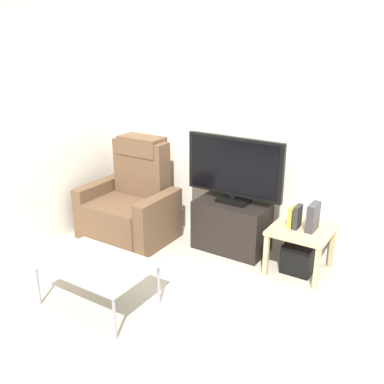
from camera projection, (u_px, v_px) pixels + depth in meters
ground_plane at (199, 291)px, 3.87m from camera, size 6.40×6.40×0.00m
wall_back at (260, 123)px, 4.31m from camera, size 6.40×0.06×2.60m
wall_side at (39, 122)px, 4.37m from camera, size 0.06×4.48×2.60m
tv_stand at (231, 226)px, 4.53m from camera, size 0.74×0.41×0.52m
television at (234, 169)px, 4.33m from camera, size 1.03×0.20×0.67m
recliner_armchair at (131, 203)px, 4.82m from camera, size 0.98×0.78×1.08m
side_table at (301, 235)px, 4.07m from camera, size 0.54×0.54×0.45m
subwoofer_box at (299, 258)px, 4.16m from camera, size 0.28×0.28×0.28m
book_leftmost at (292, 217)px, 4.05m from camera, size 0.04×0.12×0.19m
book_middle at (297, 217)px, 4.02m from camera, size 0.05×0.14×0.22m
game_console at (313, 217)px, 3.97m from camera, size 0.07×0.20×0.26m
coffee_table at (97, 266)px, 3.57m from camera, size 0.90×0.60×0.38m
cell_phone at (104, 263)px, 3.56m from camera, size 0.10×0.16×0.01m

